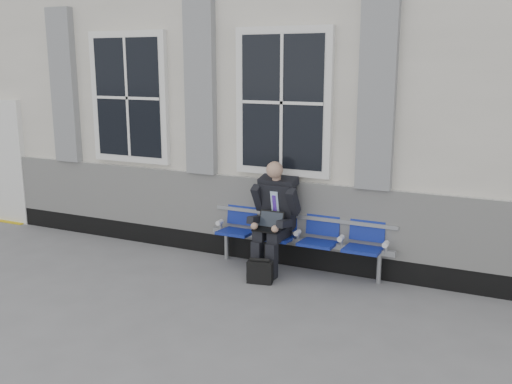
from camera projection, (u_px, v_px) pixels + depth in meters
The scene contains 5 objects.
ground at pixel (209, 297), 6.89m from camera, with size 70.00×70.00×0.00m, color slate.
station_building at pixel (309, 96), 9.47m from camera, with size 14.40×4.40×4.49m.
bench at pixel (299, 231), 7.66m from camera, with size 2.60×0.47×0.91m.
businessman at pixel (275, 213), 7.61m from camera, with size 0.62×0.84×1.50m.
briefcase at pixel (260, 272), 7.29m from camera, with size 0.35×0.20×0.33m.
Camera 1 is at (3.25, -5.59, 2.76)m, focal length 40.00 mm.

